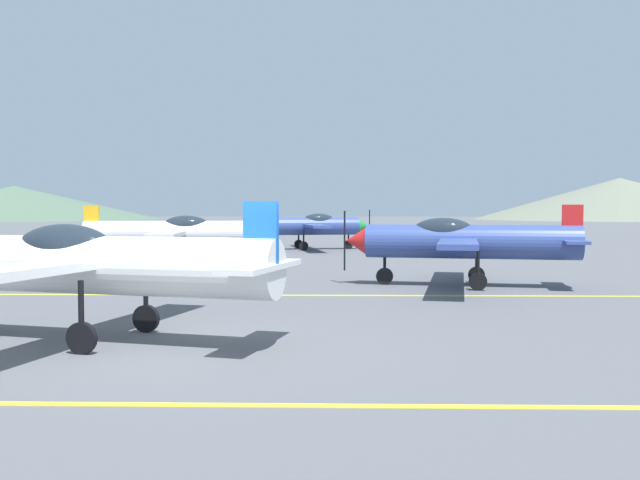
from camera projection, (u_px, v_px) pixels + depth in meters
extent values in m
plane|color=#54565B|center=(227.00, 348.00, 11.64)|extent=(400.00, 400.00, 0.00)
cube|color=yellow|center=(182.00, 405.00, 8.27)|extent=(80.00, 0.16, 0.01)
cube|color=yellow|center=(268.00, 295.00, 18.75)|extent=(80.00, 0.16, 0.01)
cylinder|color=white|center=(106.00, 265.00, 12.16)|extent=(6.42, 2.54, 1.03)
ellipsoid|color=#1E2833|center=(65.00, 247.00, 12.37)|extent=(2.02, 1.27, 0.84)
cube|color=white|center=(88.00, 262.00, 12.26)|extent=(2.99, 8.23, 0.15)
cube|color=white|center=(261.00, 266.00, 11.39)|extent=(1.22, 2.52, 0.09)
cube|color=blue|center=(261.00, 235.00, 11.37)|extent=(0.60, 0.25, 1.12)
cylinder|color=black|center=(146.00, 294.00, 13.13)|extent=(0.09, 0.09, 0.94)
cylinder|color=black|center=(146.00, 319.00, 13.15)|extent=(0.54, 0.24, 0.52)
cylinder|color=black|center=(81.00, 309.00, 11.15)|extent=(0.09, 0.09, 0.94)
cylinder|color=black|center=(82.00, 338.00, 11.17)|extent=(0.54, 0.24, 0.52)
cylinder|color=#33478C|center=(471.00, 242.00, 20.85)|extent=(6.44, 2.15, 1.03)
cone|color=red|center=(356.00, 241.00, 21.56)|extent=(0.80, 0.98, 0.87)
cube|color=black|center=(345.00, 241.00, 21.63)|extent=(0.06, 0.12, 1.87)
ellipsoid|color=#1E2833|center=(443.00, 231.00, 21.01)|extent=(1.99, 1.16, 0.84)
cube|color=#33478C|center=(459.00, 240.00, 20.92)|extent=(2.48, 8.28, 0.15)
cube|color=#33478C|center=(572.00, 241.00, 20.26)|extent=(1.08, 2.51, 0.09)
cube|color=red|center=(572.00, 224.00, 20.24)|extent=(0.60, 0.22, 1.12)
cylinder|color=black|center=(385.00, 261.00, 21.41)|extent=(0.09, 0.09, 0.94)
cylinder|color=black|center=(385.00, 276.00, 21.43)|extent=(0.54, 0.20, 0.52)
cylinder|color=black|center=(477.00, 260.00, 21.85)|extent=(0.09, 0.09, 0.94)
cylinder|color=black|center=(476.00, 275.00, 21.87)|extent=(0.54, 0.20, 0.52)
cylinder|color=black|center=(478.00, 265.00, 19.83)|extent=(0.09, 0.09, 0.94)
cylinder|color=black|center=(478.00, 282.00, 19.86)|extent=(0.54, 0.20, 0.52)
cylinder|color=silver|center=(165.00, 234.00, 27.84)|extent=(6.43, 1.67, 1.03)
cone|color=#F2A519|center=(252.00, 233.00, 28.12)|extent=(0.74, 0.94, 0.87)
cube|color=black|center=(261.00, 233.00, 28.15)|extent=(0.05, 0.12, 1.87)
ellipsoid|color=#1E2833|center=(186.00, 226.00, 27.90)|extent=(1.95, 1.03, 0.84)
cube|color=silver|center=(174.00, 232.00, 27.87)|extent=(1.86, 8.29, 0.15)
cube|color=silver|center=(92.00, 233.00, 27.61)|extent=(0.90, 2.49, 0.09)
cube|color=#F2A519|center=(91.00, 220.00, 27.59)|extent=(0.60, 0.17, 1.12)
cylinder|color=black|center=(230.00, 249.00, 28.08)|extent=(0.09, 0.09, 0.94)
cylinder|color=black|center=(231.00, 260.00, 28.10)|extent=(0.53, 0.16, 0.52)
cylinder|color=black|center=(157.00, 251.00, 26.83)|extent=(0.09, 0.09, 0.94)
cylinder|color=black|center=(157.00, 263.00, 26.85)|extent=(0.53, 0.16, 0.52)
cylinder|color=black|center=(164.00, 248.00, 28.88)|extent=(0.09, 0.09, 0.94)
cylinder|color=black|center=(164.00, 259.00, 28.90)|extent=(0.53, 0.16, 0.52)
cylinder|color=#33478C|center=(304.00, 226.00, 39.89)|extent=(6.44, 2.23, 1.03)
cone|color=#1E8C3F|center=(363.00, 226.00, 40.49)|extent=(0.81, 0.98, 0.87)
cube|color=black|center=(370.00, 226.00, 40.55)|extent=(0.06, 0.12, 1.87)
ellipsoid|color=#1E2833|center=(319.00, 221.00, 40.02)|extent=(2.00, 1.18, 0.84)
cube|color=#33478C|center=(311.00, 225.00, 39.95)|extent=(2.59, 8.27, 0.15)
cube|color=#33478C|center=(254.00, 225.00, 39.40)|extent=(1.11, 2.51, 0.09)
cube|color=#1E8C3F|center=(254.00, 216.00, 39.38)|extent=(0.60, 0.22, 1.12)
cylinder|color=black|center=(348.00, 237.00, 40.36)|extent=(0.09, 0.09, 0.94)
cylinder|color=black|center=(348.00, 245.00, 40.39)|extent=(0.54, 0.21, 0.52)
cylinder|color=black|center=(304.00, 238.00, 38.88)|extent=(0.09, 0.09, 0.94)
cylinder|color=black|center=(304.00, 246.00, 38.90)|extent=(0.54, 0.21, 0.52)
cylinder|color=black|center=(299.00, 236.00, 40.90)|extent=(0.09, 0.09, 0.94)
cylinder|color=black|center=(299.00, 244.00, 40.92)|extent=(0.54, 0.21, 0.52)
cone|color=#4C6651|center=(15.00, 203.00, 153.40)|extent=(63.25, 63.25, 7.45)
cone|color=slate|center=(619.00, 199.00, 152.13)|extent=(63.05, 63.05, 9.17)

